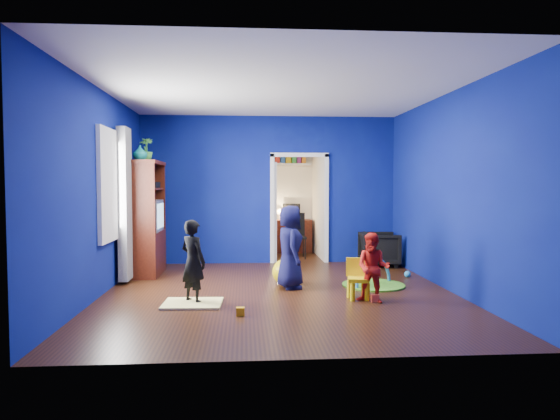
{
  "coord_description": "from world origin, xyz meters",
  "views": [
    {
      "loc": [
        -0.5,
        -7.09,
        1.57
      ],
      "look_at": [
        0.05,
        0.4,
        1.17
      ],
      "focal_mm": 32.0,
      "sensor_mm": 36.0,
      "label": 1
    }
  ],
  "objects": [
    {
      "name": "alcove",
      "position": [
        0.6,
        3.62,
        1.25
      ],
      "size": [
        1.0,
        1.75,
        2.5
      ],
      "primitive_type": null,
      "color": "silver",
      "rests_on": "floor"
    },
    {
      "name": "hopper_ball",
      "position": [
        0.14,
        0.56,
        0.2
      ],
      "size": [
        0.4,
        0.4,
        0.4
      ],
      "primitive_type": "sphere",
      "color": "yellow",
      "rests_on": "floor"
    },
    {
      "name": "toy_2",
      "position": [
        -0.55,
        -1.22,
        0.05
      ],
      "size": [
        0.1,
        0.08,
        0.1
      ],
      "primitive_type": "cube",
      "color": "#F6A50C",
      "rests_on": "floor"
    },
    {
      "name": "desk_lamp",
      "position": [
        0.32,
        4.32,
        0.93
      ],
      "size": [
        0.14,
        0.14,
        0.14
      ],
      "primitive_type": "sphere",
      "color": "#FFD88C",
      "rests_on": "study_desk"
    },
    {
      "name": "armchair",
      "position": [
        2.08,
        2.2,
        0.33
      ],
      "size": [
        0.76,
        0.74,
        0.65
      ],
      "primitive_type": "imported",
      "rotation": [
        0.0,
        0.0,
        1.51
      ],
      "color": "black",
      "rests_on": "floor"
    },
    {
      "name": "toy_arch",
      "position": [
        1.49,
        0.38,
        0.02
      ],
      "size": [
        0.7,
        0.56,
        0.85
      ],
      "primitive_type": "torus",
      "rotation": [
        1.57,
        0.0,
        0.66
      ],
      "color": "#3F8CD8",
      "rests_on": "floor"
    },
    {
      "name": "wall_right",
      "position": [
        2.5,
        0.0,
        1.45
      ],
      "size": [
        0.02,
        5.5,
        2.9
      ],
      "primitive_type": "cube",
      "color": "navy",
      "rests_on": "floor"
    },
    {
      "name": "vase",
      "position": [
        -2.21,
        1.33,
        2.08
      ],
      "size": [
        0.28,
        0.28,
        0.25
      ],
      "primitive_type": "imported",
      "rotation": [
        0.0,
        0.0,
        -0.22
      ],
      "color": "#0B575D",
      "rests_on": "tv_armoire"
    },
    {
      "name": "toddler_red",
      "position": [
        1.2,
        -0.68,
        0.46
      ],
      "size": [
        0.55,
        0.51,
        0.92
      ],
      "primitive_type": "imported",
      "rotation": [
        0.0,
        0.0,
        -0.44
      ],
      "color": "red",
      "rests_on": "floor"
    },
    {
      "name": "potted_plant",
      "position": [
        -2.21,
        1.85,
        2.17
      ],
      "size": [
        0.24,
        0.24,
        0.42
      ],
      "primitive_type": "imported",
      "rotation": [
        0.0,
        0.0,
        -0.01
      ],
      "color": "green",
      "rests_on": "tv_armoire"
    },
    {
      "name": "play_mat",
      "position": [
        1.49,
        0.38,
        0.01
      ],
      "size": [
        0.95,
        0.95,
        0.03
      ],
      "primitive_type": "cylinder",
      "color": "green",
      "rests_on": "floor"
    },
    {
      "name": "child_black",
      "position": [
        -1.17,
        -0.53,
        0.55
      ],
      "size": [
        0.48,
        0.46,
        1.1
      ],
      "primitive_type": "imported",
      "rotation": [
        0.0,
        0.0,
        2.42
      ],
      "color": "black",
      "rests_on": "floor"
    },
    {
      "name": "ceiling",
      "position": [
        0.0,
        0.0,
        2.9
      ],
      "size": [
        5.0,
        5.5,
        0.01
      ],
      "primitive_type": "cube",
      "color": "white",
      "rests_on": "wall_back"
    },
    {
      "name": "toy_3",
      "position": [
        1.23,
        0.51,
        0.06
      ],
      "size": [
        0.11,
        0.11,
        0.11
      ],
      "primitive_type": "sphere",
      "color": "#36BD5E",
      "rests_on": "floor"
    },
    {
      "name": "wall_back",
      "position": [
        0.0,
        2.75,
        1.45
      ],
      "size": [
        5.0,
        0.02,
        2.9
      ],
      "primitive_type": "cube",
      "color": "navy",
      "rests_on": "floor"
    },
    {
      "name": "folding_chair",
      "position": [
        0.6,
        3.3,
        0.46
      ],
      "size": [
        0.4,
        0.4,
        0.92
      ],
      "primitive_type": "cube",
      "color": "black",
      "rests_on": "floor"
    },
    {
      "name": "crt_tv",
      "position": [
        -2.17,
        1.63,
        1.02
      ],
      "size": [
        0.46,
        0.7,
        0.54
      ],
      "primitive_type": "cube",
      "color": "silver",
      "rests_on": "tv_armoire"
    },
    {
      "name": "doorway",
      "position": [
        0.6,
        2.75,
        1.05
      ],
      "size": [
        1.16,
        0.1,
        2.1
      ],
      "primitive_type": "cube",
      "color": "white",
      "rests_on": "floor"
    },
    {
      "name": "kid_chair",
      "position": [
        1.05,
        -0.48,
        0.25
      ],
      "size": [
        0.32,
        0.32,
        0.5
      ],
      "primitive_type": "cube",
      "rotation": [
        0.0,
        0.0,
        -0.17
      ],
      "color": "yellow",
      "rests_on": "floor"
    },
    {
      "name": "floor",
      "position": [
        0.0,
        0.0,
        0.0
      ],
      "size": [
        5.0,
        5.5,
        0.01
      ],
      "primitive_type": "cube",
      "color": "black",
      "rests_on": "ground"
    },
    {
      "name": "curtain",
      "position": [
        -2.37,
        0.9,
        1.25
      ],
      "size": [
        0.14,
        0.42,
        2.4
      ],
      "primitive_type": "cube",
      "color": "slate",
      "rests_on": "floor"
    },
    {
      "name": "window_left",
      "position": [
        -2.48,
        0.35,
        1.55
      ],
      "size": [
        0.03,
        0.95,
        1.55
      ],
      "primitive_type": "cube",
      "color": "white",
      "rests_on": "wall_left"
    },
    {
      "name": "toy_1",
      "position": [
        2.24,
        1.04,
        0.06
      ],
      "size": [
        0.11,
        0.11,
        0.11
      ],
      "primitive_type": "sphere",
      "color": "#258CD3",
      "rests_on": "floor"
    },
    {
      "name": "desk_monitor",
      "position": [
        0.6,
        4.38,
        0.95
      ],
      "size": [
        0.4,
        0.05,
        0.32
      ],
      "primitive_type": "cube",
      "color": "black",
      "rests_on": "study_desk"
    },
    {
      "name": "tv_armoire",
      "position": [
        -2.21,
        1.63,
        0.98
      ],
      "size": [
        0.58,
        1.14,
        1.96
      ],
      "primitive_type": "cube",
      "color": "#3A1609",
      "rests_on": "floor"
    },
    {
      "name": "yellow_blanket",
      "position": [
        -1.17,
        -0.63,
        0.01
      ],
      "size": [
        0.78,
        0.63,
        0.03
      ],
      "primitive_type": "cube",
      "rotation": [
        0.0,
        0.0,
        -0.05
      ],
      "color": "#F2E07A",
      "rests_on": "floor"
    },
    {
      "name": "child_navy",
      "position": [
        0.19,
        0.31,
        0.62
      ],
      "size": [
        0.44,
        0.64,
        1.24
      ],
      "primitive_type": "imported",
      "rotation": [
        0.0,
        0.0,
        1.65
      ],
      "color": "#10193A",
      "rests_on": "floor"
    },
    {
      "name": "wall_front",
      "position": [
        0.0,
        -2.75,
        1.45
      ],
      "size": [
        5.0,
        0.02,
        2.9
      ],
      "primitive_type": "cube",
      "color": "navy",
      "rests_on": "floor"
    },
    {
      "name": "book_shelf",
      "position": [
        0.6,
        4.37,
        2.02
      ],
      "size": [
        0.88,
        0.24,
        0.04
      ],
      "primitive_type": "cube",
      "color": "white",
      "rests_on": "study_desk"
    },
    {
      "name": "wall_left",
      "position": [
        -2.5,
        0.0,
        1.45
      ],
      "size": [
        0.02,
        5.5,
        2.9
      ],
      "primitive_type": "cube",
      "color": "navy",
      "rests_on": "floor"
    },
    {
      "name": "study_desk",
      "position": [
        0.6,
        4.26,
        0.38
      ],
      "size": [
        0.88,
        0.44,
        0.75
      ],
      "primitive_type": "cube",
      "color": "#3D140A",
      "rests_on": "floor"
    },
    {
      "name": "toy_0",
      "position": [
        1.23,
        -0.65,
        0.05
      ],
      "size": [
        0.1,
        0.08,
        0.1
      ],
      "primitive_type": "cube",
      "color": "#E74326",
      "rests_on": "floor"
    }
  ]
}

